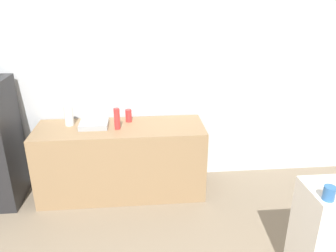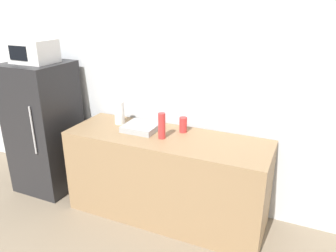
{
  "view_description": "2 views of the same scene",
  "coord_description": "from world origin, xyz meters",
  "px_view_note": "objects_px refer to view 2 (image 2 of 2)",
  "views": [
    {
      "loc": [
        0.34,
        -1.29,
        2.39
      ],
      "look_at": [
        0.61,
        1.59,
        1.23
      ],
      "focal_mm": 35.0,
      "sensor_mm": 36.0,
      "label": 1
    },
    {
      "loc": [
        1.34,
        -0.29,
        2.16
      ],
      "look_at": [
        0.33,
        1.94,
        1.22
      ],
      "focal_mm": 35.0,
      "sensor_mm": 36.0,
      "label": 2
    }
  ],
  "objects_px": {
    "bottle_short": "(183,125)",
    "paper_towel_roll": "(119,113)",
    "refrigerator": "(45,128)",
    "bottle_tall": "(162,126)",
    "microwave": "(34,51)"
  },
  "relations": [
    {
      "from": "refrigerator",
      "to": "bottle_tall",
      "type": "distance_m",
      "value": 1.56
    },
    {
      "from": "paper_towel_roll",
      "to": "microwave",
      "type": "bearing_deg",
      "value": -170.77
    },
    {
      "from": "refrigerator",
      "to": "bottle_tall",
      "type": "bearing_deg",
      "value": -0.99
    },
    {
      "from": "refrigerator",
      "to": "bottle_tall",
      "type": "relative_size",
      "value": 5.96
    },
    {
      "from": "bottle_tall",
      "to": "microwave",
      "type": "bearing_deg",
      "value": 179.05
    },
    {
      "from": "microwave",
      "to": "bottle_tall",
      "type": "bearing_deg",
      "value": -0.95
    },
    {
      "from": "bottle_tall",
      "to": "paper_towel_roll",
      "type": "distance_m",
      "value": 0.62
    },
    {
      "from": "bottle_short",
      "to": "paper_towel_roll",
      "type": "distance_m",
      "value": 0.72
    },
    {
      "from": "microwave",
      "to": "bottle_short",
      "type": "distance_m",
      "value": 1.81
    },
    {
      "from": "refrigerator",
      "to": "microwave",
      "type": "xyz_separation_m",
      "value": [
        -0.0,
        -0.0,
        0.89
      ]
    },
    {
      "from": "bottle_tall",
      "to": "paper_towel_roll",
      "type": "relative_size",
      "value": 1.02
    },
    {
      "from": "microwave",
      "to": "bottle_short",
      "type": "height_order",
      "value": "microwave"
    },
    {
      "from": "microwave",
      "to": "bottle_short",
      "type": "bearing_deg",
      "value": 7.12
    },
    {
      "from": "refrigerator",
      "to": "paper_towel_roll",
      "type": "xyz_separation_m",
      "value": [
        0.95,
        0.15,
        0.27
      ]
    },
    {
      "from": "bottle_tall",
      "to": "refrigerator",
      "type": "bearing_deg",
      "value": 179.01
    }
  ]
}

